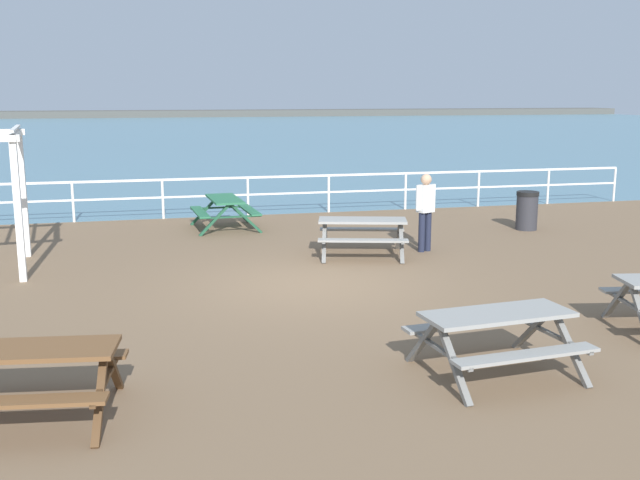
{
  "coord_description": "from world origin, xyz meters",
  "views": [
    {
      "loc": [
        -2.91,
        -12.5,
        3.33
      ],
      "look_at": [
        0.13,
        -0.07,
        0.8
      ],
      "focal_mm": 41.85,
      "sensor_mm": 36.0,
      "label": 1
    }
  ],
  "objects_px": {
    "picnic_table_mid_centre": "(497,328)",
    "visitor": "(425,207)",
    "picnic_table_near_right": "(225,206)",
    "picnic_table_far_left": "(28,365)",
    "litter_bin": "(527,210)",
    "picnic_table_near_left": "(362,228)"
  },
  "relations": [
    {
      "from": "picnic_table_mid_centre",
      "to": "visitor",
      "type": "relative_size",
      "value": 1.16
    },
    {
      "from": "picnic_table_near_right",
      "to": "picnic_table_far_left",
      "type": "height_order",
      "value": "same"
    },
    {
      "from": "picnic_table_far_left",
      "to": "litter_bin",
      "type": "height_order",
      "value": "litter_bin"
    },
    {
      "from": "litter_bin",
      "to": "picnic_table_far_left",
      "type": "bearing_deg",
      "value": -140.36
    },
    {
      "from": "picnic_table_near_left",
      "to": "picnic_table_near_right",
      "type": "height_order",
      "value": "same"
    },
    {
      "from": "picnic_table_near_right",
      "to": "litter_bin",
      "type": "height_order",
      "value": "litter_bin"
    },
    {
      "from": "picnic_table_near_left",
      "to": "picnic_table_mid_centre",
      "type": "bearing_deg",
      "value": -77.59
    },
    {
      "from": "picnic_table_near_left",
      "to": "picnic_table_mid_centre",
      "type": "height_order",
      "value": "same"
    },
    {
      "from": "picnic_table_near_left",
      "to": "picnic_table_far_left",
      "type": "distance_m",
      "value": 8.79
    },
    {
      "from": "picnic_table_far_left",
      "to": "visitor",
      "type": "xyz_separation_m",
      "value": [
        7.07,
        6.86,
        0.36
      ]
    },
    {
      "from": "picnic_table_near_right",
      "to": "visitor",
      "type": "relative_size",
      "value": 1.13
    },
    {
      "from": "picnic_table_near_right",
      "to": "visitor",
      "type": "distance_m",
      "value": 5.34
    },
    {
      "from": "picnic_table_near_right",
      "to": "litter_bin",
      "type": "bearing_deg",
      "value": -107.76
    },
    {
      "from": "picnic_table_mid_centre",
      "to": "litter_bin",
      "type": "distance_m",
      "value": 10.13
    },
    {
      "from": "picnic_table_mid_centre",
      "to": "picnic_table_far_left",
      "type": "distance_m",
      "value": 5.26
    },
    {
      "from": "picnic_table_near_left",
      "to": "visitor",
      "type": "distance_m",
      "value": 1.48
    },
    {
      "from": "picnic_table_near_right",
      "to": "picnic_table_far_left",
      "type": "relative_size",
      "value": 0.94
    },
    {
      "from": "litter_bin",
      "to": "picnic_table_near_left",
      "type": "bearing_deg",
      "value": -158.13
    },
    {
      "from": "picnic_table_near_right",
      "to": "litter_bin",
      "type": "distance_m",
      "value": 7.48
    },
    {
      "from": "picnic_table_far_left",
      "to": "picnic_table_near_right",
      "type": "bearing_deg",
      "value": 80.91
    },
    {
      "from": "picnic_table_near_right",
      "to": "picnic_table_mid_centre",
      "type": "bearing_deg",
      "value": -172.33
    },
    {
      "from": "picnic_table_near_left",
      "to": "picnic_table_far_left",
      "type": "height_order",
      "value": "same"
    }
  ]
}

